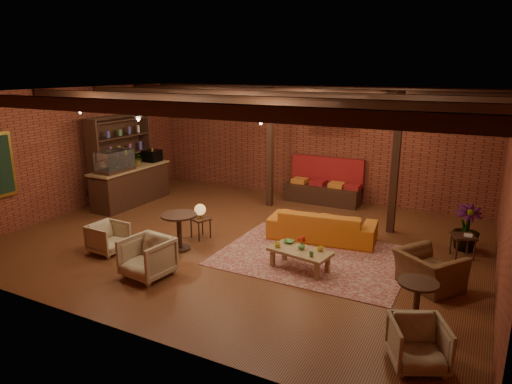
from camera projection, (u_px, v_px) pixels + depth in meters
The scene contains 28 objects.
floor at pixel (243, 239), 10.12m from camera, with size 10.00×10.00×0.00m, color #3E210F.
ceiling at pixel (242, 92), 9.28m from camera, with size 10.00×8.00×0.02m, color black.
wall_back at pixel (310, 143), 13.13m from camera, with size 10.00×0.02×3.20m, color maroon.
wall_front at pixel (101, 223), 6.28m from camera, with size 10.00×0.02×3.20m, color maroon.
wall_left at pixel (76, 150), 11.93m from camera, with size 0.02×8.00×3.20m, color maroon.
wall_right at pixel (508, 199), 7.48m from camera, with size 0.02×8.00×3.20m, color maroon.
ceiling_beams at pixel (242, 98), 9.32m from camera, with size 9.80×6.40×0.22m, color black, non-canonical shape.
ceiling_pipe at pixel (275, 104), 10.75m from camera, with size 0.12×0.12×9.60m, color black.
post_left at pixel (270, 148), 12.20m from camera, with size 0.16×0.16×3.20m, color black.
post_right at pixel (395, 164), 10.17m from camera, with size 0.16×0.16×3.20m, color black.
service_counter at pixel (131, 176), 12.59m from camera, with size 0.80×2.50×1.60m, color black, non-canonical shape.
plant_counter at pixel (137, 160), 12.61m from camera, with size 0.35×0.39×0.30m, color #337F33.
shelving_hutch at pixel (121, 159), 12.75m from camera, with size 0.52×2.00×2.40m, color black, non-canonical shape.
banquette at pixel (323, 185), 12.76m from camera, with size 2.10×0.70×1.00m, color maroon, non-canonical shape.
service_sign at pixel (320, 120), 11.89m from camera, with size 0.86×0.06×0.30m, color orange.
ceiling_spotlights at pixel (242, 109), 9.37m from camera, with size 6.40×4.40×0.28m, color black, non-canonical shape.
rug at pixel (313, 256), 9.18m from camera, with size 3.65×2.79×0.01m, color maroon.
sofa at pixel (322, 225), 10.01m from camera, with size 2.31×0.90×0.68m, color #BB5F1A.
coffee_table at pixel (300, 252), 8.51m from camera, with size 1.23×0.76×0.65m.
side_table_lamp at pixel (200, 212), 10.04m from camera, with size 0.49×0.49×0.79m.
round_table_left at pixel (179, 226), 9.43m from camera, with size 0.74×0.74×0.77m.
armchair_a at pixel (108, 236), 9.32m from camera, with size 0.66×0.62×0.68m, color beige.
armchair_b at pixel (147, 256), 8.21m from camera, with size 0.78×0.73×0.81m, color beige.
armchair_right at pixel (430, 264), 7.78m from camera, with size 0.98×0.64×0.86m, color brown.
side_table_book at pixel (464, 237), 9.03m from camera, with size 0.56×0.56×0.49m.
round_table_right at pixel (417, 296), 6.64m from camera, with size 0.58×0.58×0.68m.
armchair_far at pixel (418, 342), 5.73m from camera, with size 0.67×0.63×0.69m, color beige.
plant_tall at pixel (472, 183), 9.17m from camera, with size 1.61×1.61×2.88m, color #4C7F4C.
Camera 1 is at (4.64, -8.29, 3.66)m, focal length 32.00 mm.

